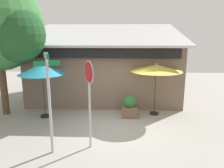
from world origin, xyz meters
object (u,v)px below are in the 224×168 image
patio_umbrella_teal_left (42,69)px  stop_sign (89,89)px  sidewalk_planter (130,107)px  shade_tree (0,27)px  street_sign_post (49,95)px  patio_umbrella_mustard_center (156,68)px

patio_umbrella_teal_left → stop_sign: bearing=-46.8°
stop_sign → sidewalk_planter: bearing=63.6°
shade_tree → sidewalk_planter: shade_tree is taller
street_sign_post → shade_tree: bearing=133.7°
patio_umbrella_teal_left → sidewalk_planter: bearing=3.3°
stop_sign → sidewalk_planter: size_ratio=2.90×
street_sign_post → patio_umbrella_teal_left: bearing=113.3°
street_sign_post → stop_sign: 1.26m
street_sign_post → shade_tree: size_ratio=0.52×
patio_umbrella_mustard_center → shade_tree: size_ratio=0.40×
patio_umbrella_teal_left → shade_tree: size_ratio=0.41×
street_sign_post → sidewalk_planter: (2.65, 3.32, -1.48)m
patio_umbrella_mustard_center → sidewalk_planter: 2.19m
stop_sign → shade_tree: 5.69m
stop_sign → patio_umbrella_mustard_center: (2.67, 3.27, 0.20)m
patio_umbrella_mustard_center → shade_tree: (-7.07, -0.31, 1.87)m
stop_sign → sidewalk_planter: stop_sign is taller
street_sign_post → shade_tree: (-3.20, 3.35, 2.18)m
sidewalk_planter → street_sign_post: bearing=-128.6°
sidewalk_planter → patio_umbrella_teal_left: bearing=-176.7°
street_sign_post → shade_tree: 5.12m
patio_umbrella_teal_left → patio_umbrella_mustard_center: bearing=6.3°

